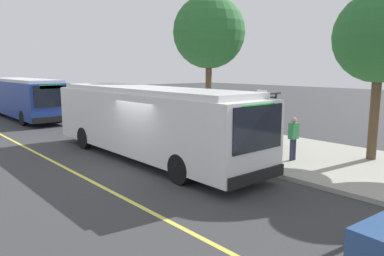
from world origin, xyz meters
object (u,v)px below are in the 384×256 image
object	(u,v)px
transit_bus_second	(25,97)
waiting_bench	(247,133)
route_sign_post	(262,116)
transit_bus_main	(147,120)
pedestrian_commuter	(293,136)

from	to	relation	value
transit_bus_second	waiting_bench	size ratio (longest dim) A/B	6.81
route_sign_post	transit_bus_second	bearing A→B (deg)	-172.75
transit_bus_main	route_sign_post	size ratio (longest dim) A/B	4.17
transit_bus_main	pedestrian_commuter	bearing A→B (deg)	40.53
route_sign_post	waiting_bench	bearing A→B (deg)	139.10
transit_bus_main	pedestrian_commuter	xyz separation A→B (m)	(4.45, 3.81, -0.50)
transit_bus_main	route_sign_post	world-z (taller)	same
route_sign_post	pedestrian_commuter	bearing A→B (deg)	68.33
transit_bus_second	route_sign_post	size ratio (longest dim) A/B	3.89
pedestrian_commuter	transit_bus_main	bearing A→B (deg)	-139.47
waiting_bench	pedestrian_commuter	bearing A→B (deg)	-18.53
transit_bus_main	pedestrian_commuter	distance (m)	5.88
transit_bus_main	route_sign_post	distance (m)	4.66
waiting_bench	pedestrian_commuter	xyz separation A→B (m)	(3.35, -1.12, 0.48)
transit_bus_second	route_sign_post	bearing A→B (deg)	7.25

